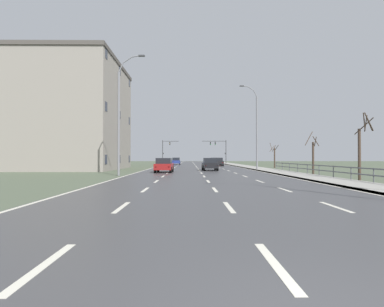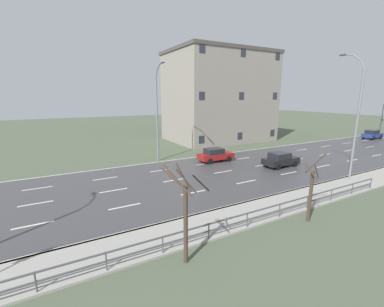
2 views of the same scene
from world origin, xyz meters
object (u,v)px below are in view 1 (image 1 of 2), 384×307
Objects in this scene: car_near_right at (218,162)px; traffic_signal_left at (165,149)px; street_lamp_midground at (256,128)px; street_lamp_left_bank at (120,116)px; car_near_left at (210,164)px; car_far_left at (215,161)px; traffic_signal_right at (220,147)px; car_mid_centre at (176,161)px; brick_building at (76,116)px; car_distant at (164,165)px.

traffic_signal_left is at bearing 118.82° from car_near_right.
street_lamp_left_bank is (-14.92, -12.45, -0.10)m from street_lamp_midground.
street_lamp_left_bank is at bearing -130.86° from car_near_left.
car_far_left is at bearing 88.32° from car_near_right.
traffic_signal_right is at bearing 81.69° from car_near_right.
car_near_right is 12.14m from car_mid_centre.
car_mid_centre is at bearing 113.12° from street_lamp_midground.
street_lamp_midground is 19.00m from car_near_right.
street_lamp_midground is 0.67× the size of brick_building.
car_near_left is at bearing -81.20° from car_mid_centre.
street_lamp_midground is 2.67× the size of car_mid_centre.
car_distant and car_mid_centre have the same top height.
traffic_signal_right reaches higher than car_near_right.
traffic_signal_right is 14.08m from car_mid_centre.
street_lamp_midground reaches higher than traffic_signal_left.
car_far_left is at bearing 82.59° from car_near_left.
brick_building is at bearing -124.74° from traffic_signal_right.
car_near_left and car_mid_centre have the same top height.
car_near_left is 29.42m from car_mid_centre.
traffic_signal_left reaches higher than traffic_signal_right.
street_lamp_midground is 35.93m from traffic_signal_right.
traffic_signal_right is at bearing 38.65° from car_mid_centre.
traffic_signal_right is 13.69m from traffic_signal_left.
traffic_signal_right is at bearing 74.05° from street_lamp_left_bank.
car_mid_centre is 8.60m from car_far_left.
car_far_left is (11.70, 37.25, -4.54)m from street_lamp_left_bank.
traffic_signal_left is at bearing 111.24° from street_lamp_midground.
traffic_signal_left is 22.87m from car_near_right.
traffic_signal_right is 1.45× the size of car_distant.
traffic_signal_left is 17.53m from car_far_left.
car_near_right is at bearing 69.13° from street_lamp_left_bank.
street_lamp_midground is at bearing -88.23° from traffic_signal_right.
brick_building is (-24.31, 2.42, 1.92)m from street_lamp_midground.
car_mid_centre is 0.25× the size of brick_building.
street_lamp_midground is 14.09m from car_distant.
car_far_left is at bearing 72.57° from street_lamp_left_bank.
car_distant is 33.81m from car_mid_centre.
car_far_left is at bearing 76.82° from car_distant.
street_lamp_left_bank reaches higher than traffic_signal_right.
traffic_signal_left is at bearing 104.57° from car_mid_centre.
street_lamp_left_bank is 2.60× the size of car_far_left.
car_mid_centre is at bearing -73.70° from traffic_signal_left.
car_near_left is 0.25× the size of brick_building.
traffic_signal_left is at bearing 89.71° from street_lamp_left_bank.
street_lamp_midground is 1.84× the size of traffic_signal_right.
traffic_signal_right is 38.27m from car_near_left.
street_lamp_left_bank reaches higher than car_mid_centre.
car_far_left is (11.44, -12.93, -3.04)m from traffic_signal_left.
car_distant is 1.00× the size of car_near_right.
traffic_signal_right is 1.43× the size of car_far_left.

